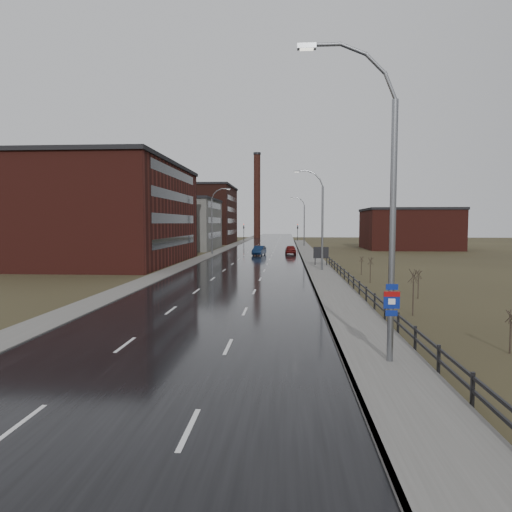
# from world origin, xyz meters

# --- Properties ---
(ground) EXTENTS (320.00, 320.00, 0.00)m
(ground) POSITION_xyz_m (0.00, 0.00, 0.00)
(ground) COLOR #2D2819
(ground) RESTS_ON ground
(road) EXTENTS (14.00, 300.00, 0.06)m
(road) POSITION_xyz_m (0.00, 60.00, 0.03)
(road) COLOR black
(road) RESTS_ON ground
(sidewalk_right) EXTENTS (3.20, 180.00, 0.18)m
(sidewalk_right) POSITION_xyz_m (8.60, 35.00, 0.09)
(sidewalk_right) COLOR #595651
(sidewalk_right) RESTS_ON ground
(curb_right) EXTENTS (0.16, 180.00, 0.18)m
(curb_right) POSITION_xyz_m (7.08, 35.00, 0.09)
(curb_right) COLOR slate
(curb_right) RESTS_ON ground
(sidewalk_left) EXTENTS (2.40, 260.00, 0.12)m
(sidewalk_left) POSITION_xyz_m (-8.20, 60.00, 0.06)
(sidewalk_left) COLOR #595651
(sidewalk_left) RESTS_ON ground
(warehouse_near) EXTENTS (22.44, 28.56, 13.50)m
(warehouse_near) POSITION_xyz_m (-20.99, 45.00, 6.76)
(warehouse_near) COLOR #471914
(warehouse_near) RESTS_ON ground
(warehouse_mid) EXTENTS (16.32, 20.40, 10.50)m
(warehouse_mid) POSITION_xyz_m (-17.99, 78.00, 5.26)
(warehouse_mid) COLOR slate
(warehouse_mid) RESTS_ON ground
(warehouse_far) EXTENTS (26.52, 24.48, 15.50)m
(warehouse_far) POSITION_xyz_m (-22.99, 108.00, 7.76)
(warehouse_far) COLOR #331611
(warehouse_far) RESTS_ON ground
(building_right) EXTENTS (18.36, 16.32, 8.50)m
(building_right) POSITION_xyz_m (30.30, 82.00, 4.26)
(building_right) COLOR #471914
(building_right) RESTS_ON ground
(smokestack) EXTENTS (2.70, 2.70, 30.70)m
(smokestack) POSITION_xyz_m (-6.00, 150.00, 15.50)
(smokestack) COLOR #331611
(smokestack) RESTS_ON ground
(streetlight_main) EXTENTS (3.91, 0.29, 12.11)m
(streetlight_main) POSITION_xyz_m (8.47, 2.00, 6.06)
(streetlight_main) COLOR slate
(streetlight_main) RESTS_ON ground
(streetlight_right_mid) EXTENTS (3.36, 0.28, 11.35)m
(streetlight_right_mid) POSITION_xyz_m (8.50, 36.00, 5.84)
(streetlight_right_mid) COLOR slate
(streetlight_right_mid) RESTS_ON ground
(streetlight_left) EXTENTS (3.36, 0.28, 11.35)m
(streetlight_left) POSITION_xyz_m (-7.70, 62.00, 5.84)
(streetlight_left) COLOR slate
(streetlight_left) RESTS_ON ground
(streetlight_right_far) EXTENTS (3.36, 0.28, 11.35)m
(streetlight_right_far) POSITION_xyz_m (8.50, 90.00, 5.84)
(streetlight_right_far) COLOR slate
(streetlight_right_far) RESTS_ON ground
(guardrail) EXTENTS (0.10, 53.05, 1.10)m
(guardrail) POSITION_xyz_m (10.30, 18.31, 0.71)
(guardrail) COLOR black
(guardrail) RESTS_ON ground
(shrub_b) EXTENTS (0.44, 0.47, 1.84)m
(shrub_b) POSITION_xyz_m (14.18, 3.96, 0.98)
(shrub_b) COLOR #382D23
(shrub_b) RESTS_ON ground
(shrub_c) EXTENTS (0.65, 0.68, 2.75)m
(shrub_c) POSITION_xyz_m (12.28, 11.70, 1.46)
(shrub_c) COLOR #382D23
(shrub_c) RESTS_ON ground
(shrub_d) EXTENTS (0.49, 0.52, 2.06)m
(shrub_d) POSITION_xyz_m (14.31, 17.87, 1.09)
(shrub_d) COLOR #382D23
(shrub_d) RESTS_ON ground
(shrub_e) EXTENTS (0.56, 0.59, 2.37)m
(shrub_e) POSITION_xyz_m (12.43, 26.39, 1.26)
(shrub_e) COLOR #382D23
(shrub_e) RESTS_ON ground
(shrub_f) EXTENTS (0.48, 0.50, 1.99)m
(shrub_f) POSITION_xyz_m (12.65, 32.66, 1.06)
(shrub_f) COLOR #382D23
(shrub_f) RESTS_ON ground
(billboard) EXTENTS (1.89, 0.17, 2.47)m
(billboard) POSITION_xyz_m (9.10, 41.73, 1.66)
(billboard) COLOR black
(billboard) RESTS_ON ground
(traffic_light_left) EXTENTS (0.58, 2.73, 5.30)m
(traffic_light_left) POSITION_xyz_m (-8.00, 120.00, 4.60)
(traffic_light_left) COLOR black
(traffic_light_left) RESTS_ON ground
(traffic_light_right) EXTENTS (0.58, 2.73, 5.30)m
(traffic_light_right) POSITION_xyz_m (8.00, 120.00, 4.60)
(traffic_light_right) COLOR black
(traffic_light_right) RESTS_ON ground
(car_near) EXTENTS (2.27, 4.89, 1.55)m
(car_near) POSITION_xyz_m (0.18, 61.08, 0.78)
(car_near) COLOR #0B1A37
(car_near) RESTS_ON ground
(car_far) EXTENTS (1.96, 4.72, 1.60)m
(car_far) POSITION_xyz_m (5.50, 63.56, 0.80)
(car_far) COLOR #570F0E
(car_far) RESTS_ON ground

